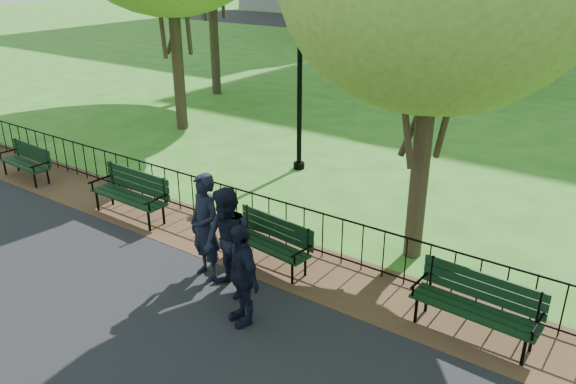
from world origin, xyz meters
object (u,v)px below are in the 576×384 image
Objects in this scene: park_bench_left_a at (132,189)px; person_mid at (228,244)px; person_left at (205,227)px; taxi at (471,22)px; park_bench_main at (260,233)px; person_right at (241,274)px; park_bench_left_b at (27,158)px; lamppost at (300,92)px; sedan_silver at (563,32)px; park_bench_right_a at (478,299)px.

person_mid is (3.57, -1.10, 0.30)m from park_bench_left_a.
taxi is at bearing 115.06° from person_left.
park_bench_main is 0.90× the size of park_bench_left_a.
taxi is (-8.52, 35.75, -0.04)m from person_right.
park_bench_main reaches higher than park_bench_left_b.
lamppost is 27.07m from sedan_silver.
person_right is (7.99, -1.52, 0.28)m from park_bench_left_b.
taxi is at bearing 93.74° from park_bench_left_b.
park_bench_main is 1.04× the size of park_bench_left_b.
lamppost reaches higher than park_bench_right_a.
lamppost is (5.00, 4.40, 1.48)m from park_bench_left_b.
park_bench_left_b is at bearing -176.27° from park_bench_right_a.
sedan_silver reaches higher than park_bench_left_b.
person_right is 0.36× the size of taxi.
park_bench_main is 1.07m from person_left.
sedan_silver is at bearing 86.95° from park_bench_left_a.
park_bench_right_a is at bearing -35.54° from lamppost.
park_bench_left_b is (-3.77, -0.03, -0.08)m from park_bench_left_a.
lamppost is at bearing 122.33° from park_bench_main.
taxi is at bearing 109.08° from park_bench_main.
taxi is (-11.45, 34.06, 0.19)m from park_bench_right_a.
sedan_silver is at bearing 101.75° from park_bench_right_a.
person_right is 32.99m from sedan_silver.
park_bench_left_a is 34.47m from taxi.
person_left is at bearing -154.65° from sedan_silver.
person_right is (4.22, -1.55, 0.20)m from park_bench_left_a.
park_bench_right_a is 31.63m from sedan_silver.
sedan_silver is at bearing 104.62° from person_left.
person_mid reaches higher than park_bench_left_b.
park_bench_left_a is 1.15× the size of park_bench_left_b.
park_bench_left_a is at bearing -175.49° from person_right.
taxi reaches higher than park_bench_main.
park_bench_left_b is (-7.11, -0.04, -0.04)m from park_bench_main.
park_bench_right_a is at bearing -161.29° from taxi.
person_left reaches higher than park_bench_left_b.
person_mid reaches higher than park_bench_left_a.
sedan_silver reaches higher than park_bench_right_a.
sedan_silver is (-1.32, 32.48, -0.10)m from person_mid.
person_left is at bearing -72.22° from lamppost.
person_right reaches higher than park_bench_left_a.
sedan_silver is (-1.09, 31.37, 0.24)m from park_bench_main.
park_bench_left_b is at bearing -173.16° from park_bench_main.
park_bench_left_b is 0.91× the size of park_bench_right_a.
sedan_silver is (2.25, 31.39, 0.20)m from park_bench_left_a.
person_left is at bearing -4.60° from park_bench_left_b.
park_bench_right_a is at bearing -146.94° from sedan_silver.
park_bench_right_a is at bearing 27.30° from person_left.
person_left is at bearing -107.98° from park_bench_main.
lamppost reaches higher than taxi.
person_mid is at bearing -5.41° from park_bench_left_b.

